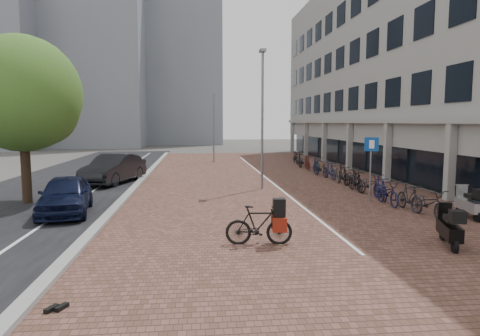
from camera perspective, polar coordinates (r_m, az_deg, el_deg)
name	(u,v)px	position (r m, az deg, el deg)	size (l,w,h in m)	color
ground	(259,229)	(13.57, 2.62, -8.19)	(140.00, 140.00, 0.00)	#474442
plaza_brick	(263,178)	(25.54, 3.09, -1.39)	(14.50, 42.00, 0.04)	brown
street_asphalt	(73,181)	(26.19, -21.43, -1.63)	(8.00, 50.00, 0.03)	black
curb	(143,179)	(25.41, -12.94, -1.44)	(0.35, 42.00, 0.14)	gray
lane_line	(109,180)	(25.73, -17.14, -1.57)	(0.12, 44.00, 0.00)	white
parking_line	(266,178)	(25.57, 3.53, -1.33)	(0.10, 30.00, 0.00)	white
office_building	(410,49)	(33.01, 21.82, 14.59)	(8.40, 40.00, 15.00)	gray
bg_towers	(105,45)	(64.05, -17.60, 15.41)	(33.00, 23.00, 32.00)	gray
car_navy	(66,195)	(16.87, -22.36, -3.37)	(1.67, 4.15, 1.41)	black
car_dark	(114,169)	(24.42, -16.57, -0.10)	(1.71, 4.89, 1.61)	black
hero_bike	(259,225)	(11.74, 2.55, -7.58)	(1.88, 0.68, 1.30)	black
shoes	(56,310)	(8.61, -23.43, -17.02)	(0.38, 0.31, 0.09)	black
scooter_front	(469,202)	(16.87, 28.40, -4.09)	(0.53, 1.68, 1.16)	#AEAFB4
scooter_mid	(450,226)	(12.85, 26.28, -7.02)	(0.52, 1.67, 1.15)	black
parking_sign	(371,158)	(18.41, 17.15, 1.25)	(0.54, 0.27, 2.74)	slate
lamp_near	(262,121)	(21.16, 3.00, 6.29)	(0.12, 0.12, 6.82)	gray
lamp_far	(214,129)	(35.57, -3.57, 5.30)	(0.12, 0.12, 5.67)	gray
street_tree	(26,97)	(19.73, -26.76, 8.45)	(4.73, 4.73, 6.88)	#382619
bike_row	(334,172)	(25.09, 12.45, -0.49)	(1.41, 21.45, 1.05)	black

